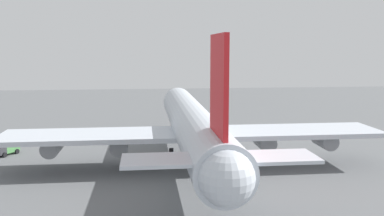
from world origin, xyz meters
The scene contains 4 objects.
ground_plane centered at (0.00, 0.00, 0.00)m, with size 250.68×250.68×0.00m, color slate.
cargo_airplane centered at (-0.23, 0.00, 6.12)m, with size 62.67×57.30×19.55m.
maintenance_van centered at (8.39, 31.23, 1.13)m, with size 4.86×4.10×2.16m.
safety_cone_nose centered at (28.20, 1.28, 0.30)m, with size 0.42×0.42×0.61m, color orange.
Camera 1 is at (-66.01, 7.47, 18.14)m, focal length 39.99 mm.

